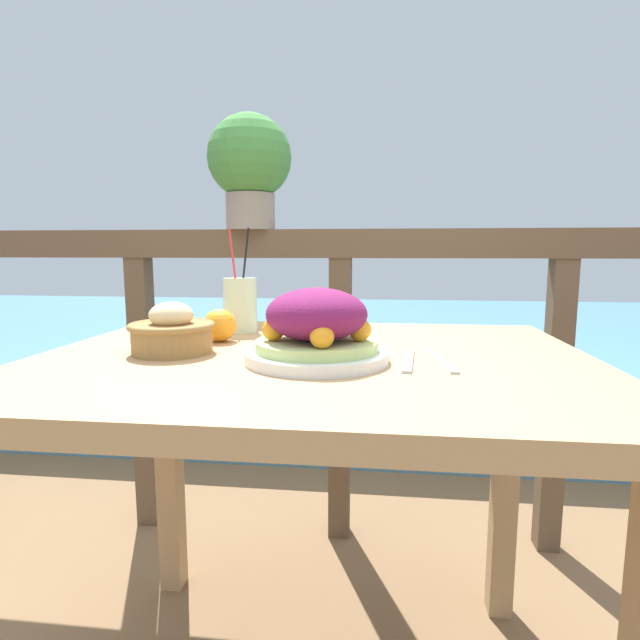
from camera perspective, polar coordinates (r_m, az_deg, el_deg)
patio_table at (r=0.98m, az=-0.71°, el=-10.19°), size 1.04×0.82×0.78m
railing_fence at (r=1.63m, az=2.33°, el=-1.09°), size 2.80×0.08×1.04m
sea_backdrop at (r=4.18m, az=4.90°, el=-2.85°), size 12.00×4.00×0.37m
salad_plate at (r=0.88m, az=-0.39°, el=-1.15°), size 0.25×0.25×0.13m
drink_glass at (r=1.21m, az=-9.12°, el=1.74°), size 0.08×0.08×0.25m
bread_basket at (r=0.99m, az=-16.57°, el=-1.32°), size 0.16×0.16×0.10m
potted_plant at (r=1.68m, az=-8.05°, el=17.23°), size 0.27×0.27×0.36m
fork at (r=0.90m, az=10.08°, el=-4.54°), size 0.03×0.18×0.00m
knife at (r=0.91m, az=13.59°, el=-4.52°), size 0.04×0.18×0.00m
orange_near_basket at (r=1.09m, az=-11.38°, el=-0.60°), size 0.07×0.07×0.07m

